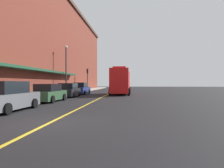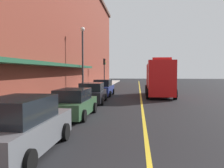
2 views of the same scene
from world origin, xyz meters
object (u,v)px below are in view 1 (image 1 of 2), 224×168
at_px(parked_car_2, 69,90).
at_px(traffic_light_near, 87,75).
at_px(fire_truck, 121,82).
at_px(street_lamp_left, 66,64).
at_px(parked_car_1, 49,93).
at_px(parked_car_3, 81,89).
at_px(parked_car_0, 7,97).

distance_m(parked_car_2, traffic_light_near, 16.67).
bearing_deg(fire_truck, street_lamp_left, -84.19).
distance_m(parked_car_1, parked_car_3, 11.87).
bearing_deg(street_lamp_left, parked_car_2, -68.85).
distance_m(parked_car_1, traffic_light_near, 22.73).
relative_size(parked_car_2, street_lamp_left, 0.66).
bearing_deg(traffic_light_near, parked_car_1, -86.51).
bearing_deg(parked_car_1, fire_truck, -25.03).
height_order(fire_truck, street_lamp_left, street_lamp_left).
relative_size(parked_car_1, parked_car_3, 0.96).
height_order(parked_car_0, parked_car_3, parked_car_0).
relative_size(parked_car_1, parked_car_2, 0.98).
height_order(parked_car_0, street_lamp_left, street_lamp_left).
bearing_deg(fire_truck, parked_car_1, -25.42).
bearing_deg(traffic_light_near, fire_truck, -56.27).
bearing_deg(parked_car_0, parked_car_3, 0.31).
height_order(parked_car_0, parked_car_2, parked_car_0).
bearing_deg(parked_car_2, parked_car_0, 178.61).
distance_m(parked_car_0, parked_car_1, 6.15).
xyz_separation_m(parked_car_0, parked_car_1, (0.01, 6.15, -0.08)).
relative_size(parked_car_0, parked_car_1, 1.06).
relative_size(parked_car_0, fire_truck, 0.63).
relative_size(parked_car_2, traffic_light_near, 1.07).
xyz_separation_m(street_lamp_left, traffic_light_near, (0.66, 11.44, -1.24)).
distance_m(parked_car_0, traffic_light_near, 28.83).
height_order(parked_car_1, traffic_light_near, traffic_light_near).
height_order(parked_car_3, fire_truck, fire_truck).
distance_m(fire_truck, street_lamp_left, 8.28).
bearing_deg(street_lamp_left, parked_car_1, -79.62).
bearing_deg(fire_truck, parked_car_0, -17.20).
distance_m(parked_car_1, street_lamp_left, 11.87).
relative_size(parked_car_0, traffic_light_near, 1.12).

